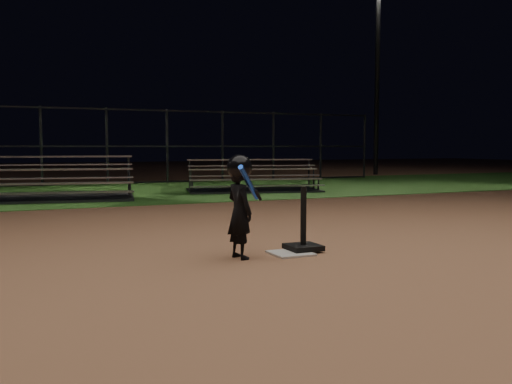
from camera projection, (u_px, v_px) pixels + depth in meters
name	position (u px, v px, depth m)	size (l,w,h in m)	color
ground	(291.00, 254.00, 6.51)	(80.00, 80.00, 0.00)	#A76E4B
grass_strip	(125.00, 191.00, 15.63)	(60.00, 8.00, 0.01)	#2B5B1D
home_plate	(291.00, 253.00, 6.51)	(0.45, 0.45, 0.02)	beige
batting_tee	(303.00, 238.00, 6.67)	(0.38, 0.38, 0.75)	black
child_batter	(240.00, 203.00, 6.23)	(0.45, 0.58, 1.16)	black
bleacher_left	(42.00, 191.00, 13.08)	(4.45, 2.71, 1.02)	#B9B9BE
bleacher_right	(254.00, 185.00, 15.63)	(3.92, 2.55, 0.89)	silver
backstop_fence	(107.00, 146.00, 18.27)	(20.08, 0.08, 2.50)	#38383D
light_pole_right	(378.00, 62.00, 24.57)	(0.90, 0.53, 8.30)	#2D2D30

